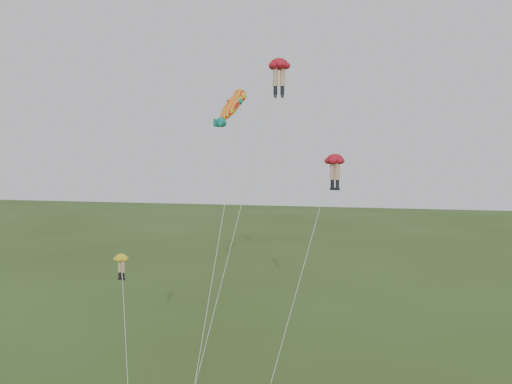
# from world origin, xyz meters

# --- Properties ---
(legs_kite_red_high) EXTENTS (3.28, 13.15, 21.46)m
(legs_kite_red_high) POSITION_xyz_m (1.32, 11.40, 20.58)
(legs_kite_red_high) COLOR #AF1122
(legs_kite_red_high) RESTS_ON ground
(legs_kite_red_mid) EXTENTS (3.59, 10.86, 14.72)m
(legs_kite_red_mid) POSITION_xyz_m (5.80, 7.55, 13.93)
(legs_kite_red_mid) COLOR #AF1122
(legs_kite_red_mid) RESTS_ON ground
(legs_kite_yellow) EXTENTS (3.09, 4.32, 8.87)m
(legs_kite_yellow) POSITION_xyz_m (-5.66, 1.82, 8.08)
(legs_kite_yellow) COLOR yellow
(legs_kite_yellow) RESTS_ON ground
(fish_kite) EXTENTS (1.97, 11.44, 19.16)m
(fish_kite) POSITION_xyz_m (-0.60, 7.08, 17.72)
(fish_kite) COLOR yellow
(fish_kite) RESTS_ON ground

